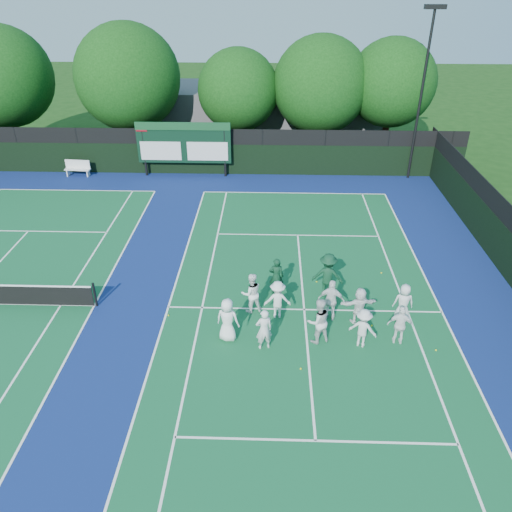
{
  "coord_description": "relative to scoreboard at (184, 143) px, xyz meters",
  "views": [
    {
      "loc": [
        -1.42,
        -15.25,
        11.94
      ],
      "look_at": [
        -2.0,
        3.0,
        1.3
      ],
      "focal_mm": 35.0,
      "sensor_mm": 36.0,
      "label": 1
    }
  ],
  "objects": [
    {
      "name": "tree_c",
      "position": [
        3.43,
        3.99,
        2.34
      ],
      "size": [
        5.5,
        5.5,
        7.43
      ],
      "color": "black",
      "rests_on": "ground"
    },
    {
      "name": "tennis_ball_0",
      "position": [
        6.72,
        -18.02,
        -2.16
      ],
      "size": [
        0.07,
        0.07,
        0.07
      ],
      "primitive_type": "sphere",
      "color": "yellow",
      "rests_on": "ground"
    },
    {
      "name": "clubhouse",
      "position": [
        5.01,
        8.41,
        -0.19
      ],
      "size": [
        18.0,
        6.0,
        4.0
      ],
      "primitive_type": "cube",
      "color": "#59595E",
      "rests_on": "ground"
    },
    {
      "name": "player_front_4",
      "position": [
        10.33,
        -16.48,
        -1.4
      ],
      "size": [
        0.98,
        0.56,
        1.58
      ],
      "primitive_type": "imported",
      "rotation": [
        0.0,
        0.0,
        2.95
      ],
      "color": "white",
      "rests_on": "ground"
    },
    {
      "name": "back_fence",
      "position": [
        1.01,
        0.41,
        -0.83
      ],
      "size": [
        34.0,
        0.08,
        3.0
      ],
      "color": "black",
      "rests_on": "ground"
    },
    {
      "name": "tennis_ball_5",
      "position": [
        11.61,
        -16.91,
        -2.16
      ],
      "size": [
        0.07,
        0.07,
        0.07
      ],
      "primitive_type": "sphere",
      "color": "yellow",
      "rests_on": "ground"
    },
    {
      "name": "coach_left",
      "position": [
        5.88,
        -13.45,
        -1.35
      ],
      "size": [
        0.62,
        0.42,
        1.68
      ],
      "primitive_type": "imported",
      "rotation": [
        0.0,
        0.0,
        3.16
      ],
      "color": "#0E341F",
      "rests_on": "ground"
    },
    {
      "name": "tennis_ball_4",
      "position": [
        7.66,
        -12.55,
        -2.16
      ],
      "size": [
        0.07,
        0.07,
        0.07
      ],
      "primitive_type": "sphere",
      "color": "yellow",
      "rests_on": "ground"
    },
    {
      "name": "player_back_1",
      "position": [
        5.92,
        -15.05,
        -1.39
      ],
      "size": [
        1.06,
        0.64,
        1.6
      ],
      "primitive_type": "imported",
      "rotation": [
        0.0,
        0.0,
        3.19
      ],
      "color": "white",
      "rests_on": "ground"
    },
    {
      "name": "light_pole_right",
      "position": [
        14.51,
        0.11,
        4.11
      ],
      "size": [
        1.2,
        0.3,
        10.12
      ],
      "color": "black",
      "rests_on": "ground"
    },
    {
      "name": "court_apron",
      "position": [
        1.01,
        -14.59,
        -2.19
      ],
      "size": [
        34.0,
        32.0,
        0.01
      ],
      "primitive_type": "cube",
      "color": "navy",
      "rests_on": "ground"
    },
    {
      "name": "tree_a",
      "position": [
        -12.6,
        3.99,
        3.07
      ],
      "size": [
        6.75,
        6.75,
        8.82
      ],
      "color": "black",
      "rests_on": "ground"
    },
    {
      "name": "tennis_ball_3",
      "position": [
        1.64,
        -15.17,
        -2.16
      ],
      "size": [
        0.07,
        0.07,
        0.07
      ],
      "primitive_type": "sphere",
      "color": "yellow",
      "rests_on": "ground"
    },
    {
      "name": "player_front_3",
      "position": [
        8.96,
        -16.68,
        -1.42
      ],
      "size": [
        1.15,
        0.93,
        1.55
      ],
      "primitive_type": "imported",
      "rotation": [
        0.0,
        0.0,
        2.73
      ],
      "color": "silver",
      "rests_on": "ground"
    },
    {
      "name": "tree_b",
      "position": [
        -4.0,
        3.99,
        3.08
      ],
      "size": [
        7.06,
        7.06,
        8.98
      ],
      "color": "black",
      "rests_on": "ground"
    },
    {
      "name": "player_front_0",
      "position": [
        4.11,
        -16.47,
        -1.32
      ],
      "size": [
        0.96,
        0.75,
        1.74
      ],
      "primitive_type": "imported",
      "rotation": [
        0.0,
        0.0,
        2.89
      ],
      "color": "white",
      "rests_on": "ground"
    },
    {
      "name": "player_back_0",
      "position": [
        4.9,
        -14.71,
        -1.33
      ],
      "size": [
        1.0,
        0.88,
        1.71
      ],
      "primitive_type": "imported",
      "rotation": [
        0.0,
        0.0,
        3.47
      ],
      "color": "white",
      "rests_on": "ground"
    },
    {
      "name": "ground",
      "position": [
        7.01,
        -15.59,
        -2.19
      ],
      "size": [
        120.0,
        120.0,
        0.0
      ],
      "primitive_type": "plane",
      "color": "#163B10",
      "rests_on": "ground"
    },
    {
      "name": "near_court",
      "position": [
        7.01,
        -14.59,
        -2.18
      ],
      "size": [
        11.05,
        23.85,
        0.01
      ],
      "color": "#125930",
      "rests_on": "ground"
    },
    {
      "name": "player_front_1",
      "position": [
        5.43,
        -16.93,
        -1.36
      ],
      "size": [
        0.69,
        0.55,
        1.66
      ],
      "primitive_type": "imported",
      "rotation": [
        0.0,
        0.0,
        3.43
      ],
      "color": "white",
      "rests_on": "ground"
    },
    {
      "name": "tennis_ball_1",
      "position": [
        10.62,
        -11.74,
        -2.16
      ],
      "size": [
        0.07,
        0.07,
        0.07
      ],
      "primitive_type": "sphere",
      "color": "yellow",
      "rests_on": "ground"
    },
    {
      "name": "tree_e",
      "position": [
        13.7,
        3.99,
        2.86
      ],
      "size": [
        5.81,
        5.81,
        8.11
      ],
      "color": "black",
      "rests_on": "ground"
    },
    {
      "name": "coach_right",
      "position": [
        7.98,
        -13.53,
        -1.21
      ],
      "size": [
        1.38,
        0.95,
        1.96
      ],
      "primitive_type": "imported",
      "rotation": [
        0.0,
        0.0,
        2.95
      ],
      "color": "#0F3A22",
      "rests_on": "ground"
    },
    {
      "name": "player_back_3",
      "position": [
        9.04,
        -15.29,
        -1.42
      ],
      "size": [
        1.48,
        0.69,
        1.54
      ],
      "primitive_type": "imported",
      "rotation": [
        0.0,
        0.0,
        3.32
      ],
      "color": "white",
      "rests_on": "ground"
    },
    {
      "name": "player_back_2",
      "position": [
        7.98,
        -15.14,
        -1.31
      ],
      "size": [
        1.1,
        0.66,
        1.76
      ],
      "primitive_type": "imported",
      "rotation": [
        0.0,
        0.0,
        2.91
      ],
      "color": "white",
      "rests_on": "ground"
    },
    {
      "name": "bench",
      "position": [
        -7.04,
        -0.21,
        -1.63
      ],
      "size": [
        1.68,
        0.58,
        1.05
      ],
      "color": "white",
      "rests_on": "ground"
    },
    {
      "name": "player_back_4",
      "position": [
        10.75,
        -15.07,
        -1.4
      ],
      "size": [
        0.8,
        0.55,
        1.58
      ],
      "primitive_type": "imported",
      "rotation": [
        0.0,
        0.0,
        3.08
      ],
      "color": "silver",
      "rests_on": "ground"
    },
    {
      "name": "player_front_2",
      "position": [
        7.38,
        -16.48,
        -1.28
      ],
      "size": [
        1.07,
        0.96,
        1.81
      ],
      "primitive_type": "imported",
      "rotation": [
        0.0,
        0.0,
        3.51
      ],
      "color": "silver",
      "rests_on": "ground"
    },
    {
      "name": "scoreboard",
      "position": [
        0.0,
        0.0,
        0.0
      ],
      "size": [
        6.0,
        0.21,
        3.55
      ],
      "color": "black",
      "rests_on": "ground"
    },
    {
      "name": "tennis_ball_2",
      "position": [
        9.55,
        -15.56,
        -2.16
      ],
      "size": [
        0.07,
        0.07,
        0.07
      ],
      "primitive_type": "sphere",
      "color": "yellow",
      "rests_on": "ground"
    },
    {
      "name": "tree_d",
      "position": [
        8.99,
        3.99,
        2.68
      ],
      "size": [
        6.46,
        6.46,
        8.27
      ],
      "color": "black",
      "rests_on": "ground"
    }
  ]
}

